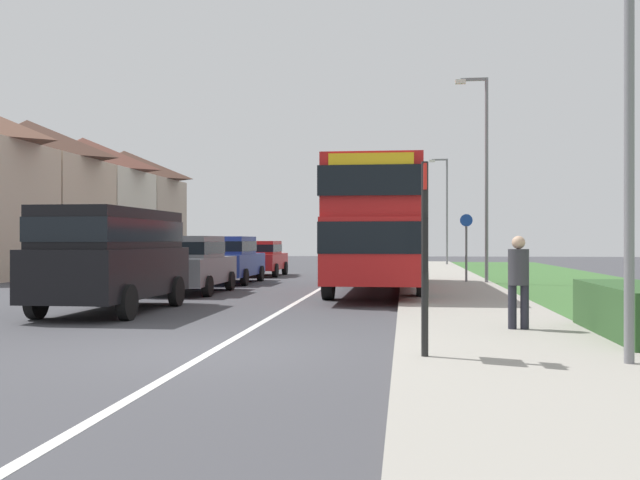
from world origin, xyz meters
name	(u,v)px	position (x,y,z in m)	size (l,w,h in m)	color
ground_plane	(211,352)	(0.00, 0.00, 0.00)	(120.00, 120.00, 0.00)	#424247
lane_marking_centre	(296,303)	(0.00, 8.00, 0.00)	(0.14, 60.00, 0.01)	silver
pavement_near_side	(471,310)	(4.20, 6.00, 0.06)	(3.20, 68.00, 0.12)	#9E998E
roadside_hedge	(636,314)	(6.30, 1.60, 0.45)	(1.10, 3.49, 0.90)	#2D5128
double_decker_bus	(379,222)	(1.96, 11.99, 2.14)	(2.80, 10.49, 3.70)	red
parked_van_black	(113,251)	(-3.69, 5.24, 1.35)	(2.11, 4.95, 2.28)	black
parked_car_grey	(190,262)	(-3.64, 10.84, 0.94)	(1.97, 4.21, 1.72)	slate
parked_car_blue	(229,258)	(-3.71, 15.83, 0.94)	(2.00, 4.47, 1.73)	navy
parked_car_red	(260,257)	(-3.63, 21.16, 0.86)	(2.01, 3.92, 1.56)	#B21E1E
pedestrian_at_stop	(518,278)	(4.63, 2.25, 0.98)	(0.34, 0.34, 1.67)	#23232D
bus_stop_sign	(425,245)	(3.00, -0.74, 1.54)	(0.09, 0.52, 2.60)	black
cycle_route_sign	(466,245)	(4.92, 15.89, 1.43)	(0.44, 0.08, 2.52)	slate
street_lamp_near	(621,0)	(5.32, -0.98, 4.49)	(1.14, 0.20, 7.87)	slate
street_lamp_mid	(483,166)	(5.48, 15.52, 4.18)	(1.14, 0.20, 7.27)	slate
street_lamp_far	(445,204)	(5.18, 33.93, 3.80)	(1.14, 0.20, 6.52)	slate
house_terrace_far_side	(57,200)	(-15.46, 25.80, 3.71)	(6.60, 23.98, 7.43)	#C1A88E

